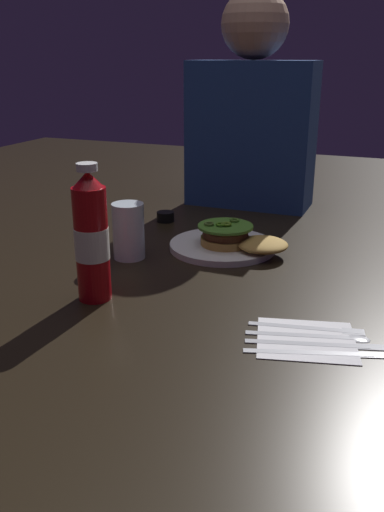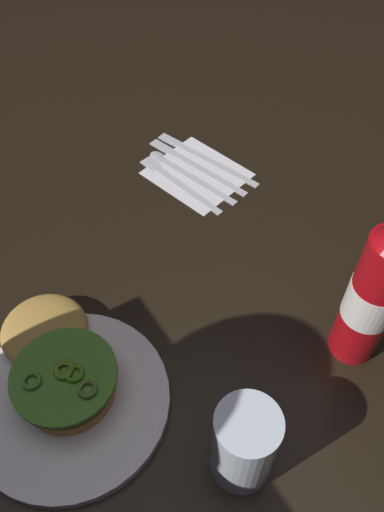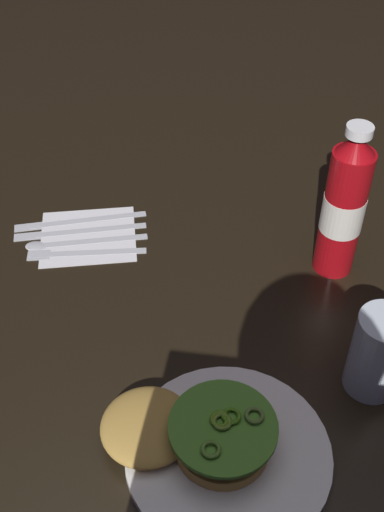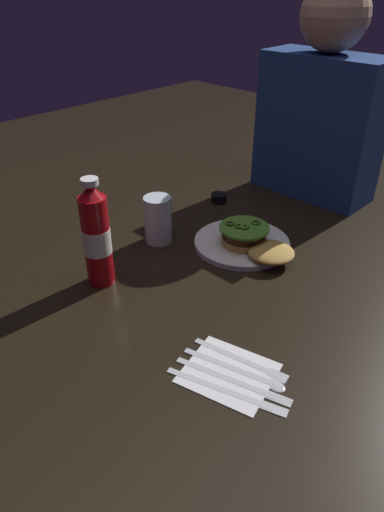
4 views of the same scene
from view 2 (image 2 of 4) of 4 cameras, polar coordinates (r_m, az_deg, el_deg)
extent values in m
plane|color=black|center=(0.70, -4.35, -10.94)|extent=(3.00, 3.00, 0.00)
cylinder|color=white|center=(0.68, -13.15, -15.15)|extent=(0.25, 0.25, 0.01)
cylinder|color=#B2883D|center=(0.67, -13.31, -13.86)|extent=(0.11, 0.11, 0.02)
cylinder|color=#512D19|center=(0.66, -13.58, -13.22)|extent=(0.10, 0.10, 0.02)
cylinder|color=red|center=(0.65, -13.76, -12.79)|extent=(0.10, 0.10, 0.01)
cylinder|color=#478127|center=(0.64, -13.86, -12.55)|extent=(0.13, 0.13, 0.01)
torus|color=#4C7A14|center=(0.64, -13.74, -11.76)|extent=(0.02, 0.02, 0.01)
torus|color=#4C7726|center=(0.64, -17.16, -12.90)|extent=(0.02, 0.02, 0.01)
torus|color=#597823|center=(0.64, -13.88, -12.07)|extent=(0.02, 0.02, 0.01)
torus|color=#407814|center=(0.64, -12.96, -12.07)|extent=(0.02, 0.02, 0.01)
torus|color=#4E692A|center=(0.62, -11.35, -14.07)|extent=(0.02, 0.02, 0.01)
ellipsoid|color=#B2883D|center=(0.72, -15.86, -7.76)|extent=(0.11, 0.11, 0.03)
cylinder|color=#A70B12|center=(0.66, 19.00, -4.64)|extent=(0.06, 0.06, 0.21)
cylinder|color=white|center=(0.65, 19.07, -4.51)|extent=(0.06, 0.06, 0.06)
cylinder|color=silver|center=(0.59, 5.72, -19.84)|extent=(0.07, 0.07, 0.12)
cube|color=white|center=(0.92, 0.59, 9.01)|extent=(0.18, 0.17, 0.00)
cube|color=silver|center=(0.94, 2.29, 10.36)|extent=(0.19, 0.07, 0.00)
cube|color=silver|center=(0.98, -1.63, 12.33)|extent=(0.08, 0.04, 0.00)
cube|color=silver|center=(0.93, 1.16, 9.57)|extent=(0.19, 0.06, 0.00)
cube|color=silver|center=(0.97, -2.59, 11.63)|extent=(0.08, 0.04, 0.00)
cube|color=silver|center=(0.91, 0.01, 8.74)|extent=(0.19, 0.06, 0.00)
ellipsoid|color=silver|center=(0.96, -3.73, 10.89)|extent=(0.04, 0.03, 0.00)
cube|color=silver|center=(0.90, -1.18, 7.88)|extent=(0.18, 0.05, 0.00)
cube|color=silver|center=(0.94, -4.52, 10.17)|extent=(0.04, 0.03, 0.00)
camera|label=1|loc=(1.37, 33.18, 36.89)|focal=38.43mm
camera|label=3|loc=(0.48, -94.77, 10.11)|focal=45.18mm
camera|label=4|loc=(1.27, 14.39, 50.00)|focal=32.68mm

